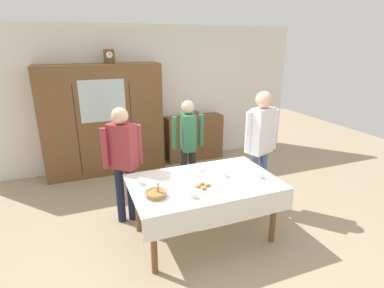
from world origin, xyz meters
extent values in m
plane|color=tan|center=(0.00, 0.00, 0.00)|extent=(12.00, 12.00, 0.00)
cube|color=silver|center=(0.00, 2.65, 1.35)|extent=(6.40, 0.10, 2.70)
cylinder|color=brown|center=(-0.75, -0.61, 0.37)|extent=(0.07, 0.07, 0.75)
cylinder|color=brown|center=(0.75, -0.61, 0.37)|extent=(0.07, 0.07, 0.75)
cylinder|color=brown|center=(-0.75, 0.21, 0.37)|extent=(0.07, 0.07, 0.75)
cylinder|color=brown|center=(0.75, 0.21, 0.37)|extent=(0.07, 0.07, 0.75)
cube|color=white|center=(0.00, -0.20, 0.76)|extent=(1.78, 1.11, 0.03)
cube|color=white|center=(0.00, -0.75, 0.63)|extent=(1.78, 0.01, 0.24)
cube|color=brown|center=(-0.90, 2.35, 1.01)|extent=(2.13, 0.45, 2.02)
cube|color=silver|center=(-0.90, 2.13, 1.42)|extent=(0.77, 0.01, 0.73)
cube|color=black|center=(-1.37, 2.13, 0.91)|extent=(0.01, 0.01, 1.62)
cube|color=black|center=(-0.43, 2.13, 0.91)|extent=(0.01, 0.01, 1.62)
cube|color=brown|center=(-0.70, 2.35, 2.14)|extent=(0.18, 0.10, 0.24)
cylinder|color=white|center=(-0.70, 2.30, 2.17)|extent=(0.11, 0.01, 0.11)
cube|color=black|center=(-0.70, 2.30, 2.19)|extent=(0.00, 0.00, 0.04)
cube|color=black|center=(-0.68, 2.30, 2.17)|extent=(0.05, 0.00, 0.00)
cube|color=brown|center=(0.91, 2.41, 0.47)|extent=(1.19, 0.35, 0.93)
cube|color=#664C7A|center=(0.91, 2.41, 0.94)|extent=(0.17, 0.23, 0.03)
cube|color=#99332D|center=(0.91, 2.41, 0.97)|extent=(0.17, 0.21, 0.03)
cube|color=#99332D|center=(0.91, 2.41, 0.99)|extent=(0.15, 0.19, 0.02)
cube|color=#3D754C|center=(0.91, 2.41, 1.02)|extent=(0.14, 0.19, 0.03)
cylinder|color=silver|center=(-0.28, -0.55, 0.78)|extent=(0.13, 0.13, 0.01)
cylinder|color=silver|center=(-0.28, -0.55, 0.81)|extent=(0.08, 0.08, 0.05)
torus|color=silver|center=(-0.24, -0.55, 0.81)|extent=(0.04, 0.01, 0.04)
cylinder|color=#47230F|center=(-0.28, -0.55, 0.83)|extent=(0.06, 0.06, 0.01)
cylinder|color=silver|center=(-0.74, -0.01, 0.78)|extent=(0.13, 0.13, 0.01)
cylinder|color=silver|center=(-0.74, -0.01, 0.81)|extent=(0.08, 0.08, 0.05)
torus|color=silver|center=(-0.70, -0.01, 0.81)|extent=(0.04, 0.01, 0.04)
cylinder|color=#47230F|center=(-0.74, -0.01, 0.83)|extent=(0.06, 0.06, 0.01)
cylinder|color=white|center=(0.08, 0.11, 0.78)|extent=(0.13, 0.13, 0.01)
cylinder|color=white|center=(0.08, 0.11, 0.81)|extent=(0.08, 0.08, 0.05)
torus|color=white|center=(0.11, 0.11, 0.81)|extent=(0.04, 0.01, 0.04)
cylinder|color=#47230F|center=(0.08, 0.11, 0.83)|extent=(0.06, 0.06, 0.01)
cylinder|color=silver|center=(0.68, -0.38, 0.78)|extent=(0.13, 0.13, 0.01)
cylinder|color=silver|center=(0.68, -0.38, 0.81)|extent=(0.08, 0.08, 0.05)
torus|color=silver|center=(0.72, -0.38, 0.81)|extent=(0.04, 0.01, 0.04)
cylinder|color=white|center=(0.29, -0.18, 0.78)|extent=(0.13, 0.13, 0.01)
cylinder|color=white|center=(0.29, -0.18, 0.81)|extent=(0.08, 0.08, 0.05)
torus|color=white|center=(0.33, -0.18, 0.81)|extent=(0.04, 0.01, 0.04)
cylinder|color=#47230F|center=(0.29, -0.18, 0.83)|extent=(0.06, 0.06, 0.01)
cylinder|color=#9E7542|center=(-0.64, -0.36, 0.80)|extent=(0.22, 0.22, 0.05)
torus|color=#9E7542|center=(-0.64, -0.36, 0.83)|extent=(0.24, 0.24, 0.02)
cylinder|color=tan|center=(-0.62, -0.38, 0.88)|extent=(0.03, 0.03, 0.12)
cylinder|color=tan|center=(-0.61, -0.36, 0.88)|extent=(0.03, 0.03, 0.12)
cylinder|color=tan|center=(-0.62, -0.35, 0.88)|extent=(0.04, 0.04, 0.12)
cylinder|color=white|center=(-0.08, -0.37, 0.78)|extent=(0.28, 0.28, 0.01)
ellipsoid|color=#BC7F3D|center=(-0.02, -0.37, 0.81)|extent=(0.07, 0.05, 0.04)
ellipsoid|color=#BC7F3D|center=(-0.07, -0.31, 0.81)|extent=(0.07, 0.05, 0.04)
ellipsoid|color=#BC7F3D|center=(-0.14, -0.35, 0.81)|extent=(0.07, 0.05, 0.04)
ellipsoid|color=#BC7F3D|center=(-0.10, -0.43, 0.81)|extent=(0.07, 0.05, 0.04)
cube|color=silver|center=(-0.32, -0.27, 0.78)|extent=(0.10, 0.01, 0.00)
ellipsoid|color=silver|center=(-0.27, -0.27, 0.78)|extent=(0.03, 0.02, 0.01)
cube|color=silver|center=(-0.12, 0.00, 0.78)|extent=(0.10, 0.01, 0.00)
ellipsoid|color=silver|center=(-0.07, 0.00, 0.78)|extent=(0.03, 0.02, 0.01)
cylinder|color=#191E38|center=(-0.92, 0.53, 0.40)|extent=(0.11, 0.11, 0.79)
cylinder|color=#191E38|center=(-0.77, 0.53, 0.40)|extent=(0.11, 0.11, 0.79)
cube|color=#933338|center=(-0.85, 0.53, 1.09)|extent=(0.40, 0.39, 0.60)
sphere|color=#DBB293|center=(-0.85, 0.53, 1.50)|extent=(0.22, 0.22, 0.22)
cylinder|color=#933338|center=(-1.07, 0.53, 1.09)|extent=(0.08, 0.08, 0.54)
cylinder|color=#933338|center=(-0.63, 0.53, 1.09)|extent=(0.08, 0.08, 0.54)
cylinder|color=slate|center=(0.98, 0.21, 0.43)|extent=(0.11, 0.11, 0.86)
cylinder|color=slate|center=(1.13, 0.21, 0.43)|extent=(0.11, 0.11, 0.86)
cube|color=silver|center=(1.06, 0.21, 1.19)|extent=(0.41, 0.32, 0.65)
sphere|color=#DBB293|center=(1.06, 0.21, 1.63)|extent=(0.23, 0.23, 0.23)
cylinder|color=silver|center=(0.84, 0.21, 1.19)|extent=(0.08, 0.08, 0.58)
cylinder|color=silver|center=(1.28, 0.21, 1.19)|extent=(0.08, 0.08, 0.58)
cylinder|color=#232328|center=(0.17, 1.00, 0.38)|extent=(0.11, 0.11, 0.76)
cylinder|color=#232328|center=(0.32, 1.00, 0.38)|extent=(0.11, 0.11, 0.76)
cube|color=#33704C|center=(0.25, 1.00, 1.05)|extent=(0.27, 0.39, 0.57)
sphere|color=#DBB293|center=(0.25, 1.00, 1.44)|extent=(0.21, 0.21, 0.21)
cylinder|color=#33704C|center=(0.03, 1.00, 1.05)|extent=(0.08, 0.08, 0.51)
cylinder|color=#33704C|center=(0.47, 1.00, 1.05)|extent=(0.08, 0.08, 0.51)
camera|label=1|loc=(-1.35, -3.25, 2.38)|focal=28.31mm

